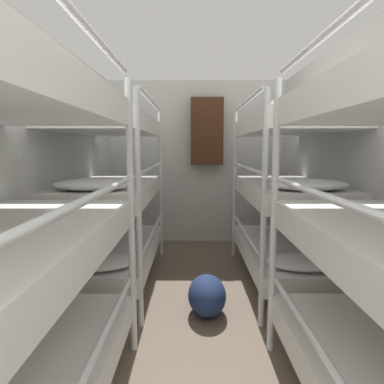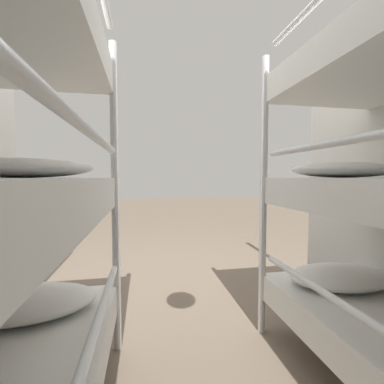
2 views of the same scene
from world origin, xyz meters
name	(u,v)px [view 2 (image 2 of 2)]	position (x,y,z in m)	size (l,w,h in m)	color
ground_plane	(180,297)	(0.00, 0.00, 0.00)	(20.00, 20.00, 0.00)	#6B5B4C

